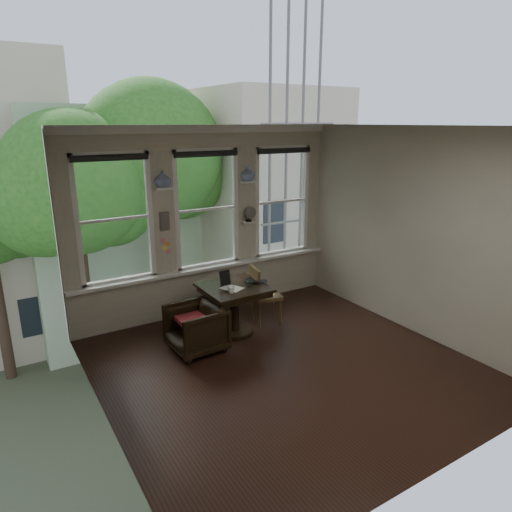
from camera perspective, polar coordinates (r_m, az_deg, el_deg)
ground at (r=6.10m, az=3.67°, el=-13.55°), size 4.50×4.50×0.00m
ceiling at (r=5.28m, az=4.28°, el=15.93°), size 4.50×4.50×0.00m
wall_back at (r=7.39m, az=-6.25°, el=4.30°), size 4.50×0.00×4.50m
wall_front at (r=4.01m, az=23.13°, el=-7.66°), size 4.50×0.00×4.50m
wall_left at (r=4.63m, az=-19.43°, el=-4.03°), size 0.00×4.50×4.50m
wall_right at (r=7.01m, az=19.12°, el=2.82°), size 0.00×4.50×4.50m
window_left at (r=6.87m, az=-17.30°, el=4.43°), size 1.10×0.12×1.90m
window_center at (r=7.35m, az=-6.30°, el=5.83°), size 1.10×0.12×1.90m
window_right at (r=8.07m, az=3.10°, el=6.85°), size 1.10×0.12×1.90m
shelf_left at (r=6.92m, az=-11.52°, el=8.29°), size 0.26×0.16×0.03m
shelf_right at (r=7.54m, az=-1.02°, el=9.27°), size 0.26×0.16×0.03m
intercom at (r=7.03m, az=-11.37°, el=4.28°), size 0.14×0.06×0.28m
sticky_notes at (r=7.12m, az=-11.23°, el=1.54°), size 0.16×0.01×0.24m
desk_fan at (r=7.61m, az=-0.92°, el=4.99°), size 0.20×0.20×0.24m
vase_left at (r=6.90m, az=-11.58°, el=9.43°), size 0.24×0.24×0.25m
vase_right at (r=7.52m, az=-1.02°, el=10.32°), size 0.24×0.24×0.25m
table at (r=6.78m, az=-2.74°, el=-6.75°), size 0.90×0.90×0.75m
armchair_left at (r=6.37m, az=-7.50°, el=-8.95°), size 0.75×0.73×0.65m
cushion_red at (r=6.32m, az=-7.54°, el=-7.95°), size 0.45×0.45×0.06m
side_chair_right at (r=7.10m, az=1.29°, el=-4.90°), size 0.50×0.50×0.92m
laptop at (r=6.72m, az=0.09°, el=-3.37°), size 0.39×0.34×0.03m
mug at (r=6.37m, az=-3.10°, el=-4.20°), size 0.11×0.11×0.10m
drinking_glass at (r=6.60m, az=-0.85°, el=-3.41°), size 0.14×0.14×0.11m
tablet at (r=6.65m, az=-3.90°, el=-2.74°), size 0.16×0.08×0.22m
papers at (r=6.56m, az=-3.04°, el=-4.03°), size 0.33×0.36×0.00m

